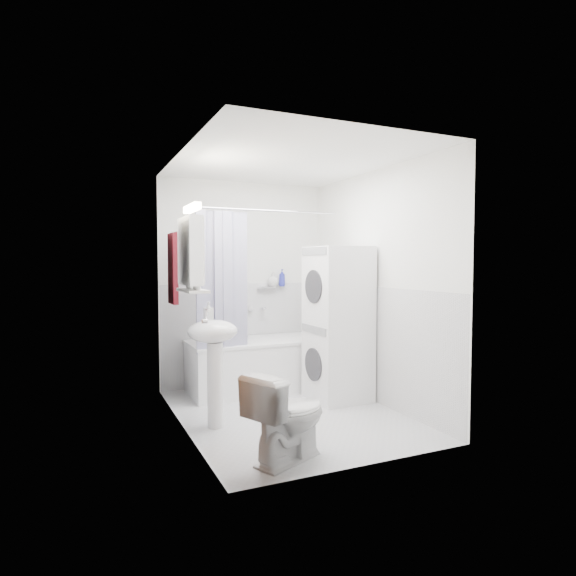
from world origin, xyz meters
name	(u,v)px	position (x,y,z in m)	size (l,w,h in m)	color
floor	(289,414)	(0.00, 0.00, 0.00)	(2.60, 2.60, 0.00)	#BBBBC0
room_walls	(289,259)	(0.00, 0.00, 1.49)	(2.60, 2.60, 2.60)	white
wainscot	(277,347)	(0.00, 0.29, 0.60)	(1.98, 2.58, 2.58)	silver
door	(205,321)	(-0.95, -0.55, 1.00)	(0.05, 2.00, 2.00)	brown
bathtub	(256,363)	(0.01, 0.92, 0.32)	(1.52, 0.72, 0.58)	white
tub_spout	(262,308)	(0.21, 1.25, 0.90)	(0.04, 0.04, 0.12)	silver
curtain_rod	(266,210)	(0.01, 0.62, 2.00)	(0.02, 0.02, 1.70)	silver
shower_curtain	(223,282)	(-0.46, 0.62, 1.25)	(0.55, 0.02, 1.45)	#18154B
sink	(213,348)	(-0.75, -0.07, 0.70)	(0.44, 0.37, 1.04)	white
medicine_cabinet	(191,249)	(-0.90, 0.10, 1.57)	(0.13, 0.50, 0.71)	white
shelf	(193,291)	(-0.89, 0.10, 1.20)	(0.18, 0.54, 0.03)	silver
shower_caddy	(266,287)	(0.26, 1.24, 1.15)	(0.22, 0.06, 0.02)	silver
towel	(173,267)	(-0.94, 0.75, 1.41)	(0.07, 0.30, 0.73)	#510E19
washer_dryer	(338,323)	(0.68, 0.24, 0.81)	(0.60, 0.58, 1.62)	white
toilet	(288,416)	(-0.45, -0.99, 0.33)	(0.37, 0.67, 0.65)	white
soap_pump	(209,316)	(-0.71, 0.25, 0.95)	(0.08, 0.17, 0.08)	gray
shelf_bottle	(197,286)	(-0.89, -0.05, 1.25)	(0.07, 0.18, 0.07)	gray
shelf_cup	(190,283)	(-0.89, 0.22, 1.26)	(0.10, 0.09, 0.10)	gray
shampoo_a	(273,281)	(0.35, 1.24, 1.23)	(0.13, 0.17, 0.13)	gray
shampoo_b	(282,283)	(0.47, 1.24, 1.20)	(0.08, 0.21, 0.08)	#262A99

